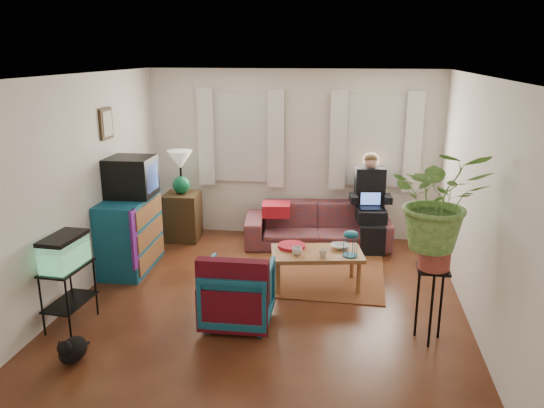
% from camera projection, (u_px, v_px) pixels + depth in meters
% --- Properties ---
extents(floor, '(4.50, 5.00, 0.01)m').
position_uv_depth(floor, '(267.00, 303.00, 6.21)').
color(floor, '#4F2B14').
rests_on(floor, ground).
extents(ceiling, '(4.50, 5.00, 0.01)m').
position_uv_depth(ceiling, '(266.00, 76.00, 5.49)').
color(ceiling, white).
rests_on(ceiling, wall_back).
extents(wall_back, '(4.50, 0.01, 2.60)m').
position_uv_depth(wall_back, '(292.00, 155.00, 8.22)').
color(wall_back, silver).
rests_on(wall_back, floor).
extents(wall_front, '(4.50, 0.01, 2.60)m').
position_uv_depth(wall_front, '(205.00, 296.00, 3.47)').
color(wall_front, silver).
rests_on(wall_front, floor).
extents(wall_left, '(0.01, 5.00, 2.60)m').
position_uv_depth(wall_left, '(76.00, 189.00, 6.18)').
color(wall_left, silver).
rests_on(wall_left, floor).
extents(wall_right, '(0.01, 5.00, 2.60)m').
position_uv_depth(wall_right, '(479.00, 205.00, 5.52)').
color(wall_right, silver).
rests_on(wall_right, floor).
extents(window_left, '(1.08, 0.04, 1.38)m').
position_uv_depth(window_left, '(241.00, 138.00, 8.25)').
color(window_left, white).
rests_on(window_left, wall_back).
extents(window_right, '(1.08, 0.04, 1.38)m').
position_uv_depth(window_right, '(375.00, 141.00, 7.95)').
color(window_right, white).
rests_on(window_right, wall_back).
extents(curtains_left, '(1.36, 0.06, 1.50)m').
position_uv_depth(curtains_left, '(240.00, 138.00, 8.18)').
color(curtains_left, white).
rests_on(curtains_left, wall_back).
extents(curtains_right, '(1.36, 0.06, 1.50)m').
position_uv_depth(curtains_right, '(375.00, 142.00, 7.88)').
color(curtains_right, white).
rests_on(curtains_right, wall_back).
extents(picture_frame, '(0.04, 0.32, 0.40)m').
position_uv_depth(picture_frame, '(107.00, 124.00, 6.80)').
color(picture_frame, '#3D2616').
rests_on(picture_frame, wall_left).
extents(area_rug, '(2.03, 1.64, 0.01)m').
position_uv_depth(area_rug, '(307.00, 273.00, 7.04)').
color(area_rug, maroon).
rests_on(area_rug, floor).
extents(sofa, '(2.24, 1.10, 0.84)m').
position_uv_depth(sofa, '(317.00, 218.00, 7.98)').
color(sofa, brown).
rests_on(sofa, floor).
extents(seated_person, '(0.61, 0.72, 1.28)m').
position_uv_depth(seated_person, '(370.00, 205.00, 7.89)').
color(seated_person, black).
rests_on(seated_person, sofa).
extents(side_table, '(0.54, 0.54, 0.74)m').
position_uv_depth(side_table, '(183.00, 216.00, 8.24)').
color(side_table, '#402218').
rests_on(side_table, floor).
extents(table_lamp, '(0.40, 0.40, 0.68)m').
position_uv_depth(table_lamp, '(181.00, 173.00, 8.05)').
color(table_lamp, white).
rests_on(table_lamp, side_table).
extents(dresser, '(0.59, 1.11, 0.99)m').
position_uv_depth(dresser, '(130.00, 233.00, 7.11)').
color(dresser, '#105662').
rests_on(dresser, floor).
extents(crt_tv, '(0.62, 0.57, 0.53)m').
position_uv_depth(crt_tv, '(130.00, 177.00, 7.00)').
color(crt_tv, black).
rests_on(crt_tv, dresser).
extents(aquarium_stand, '(0.37, 0.62, 0.67)m').
position_uv_depth(aquarium_stand, '(70.00, 296.00, 5.64)').
color(aquarium_stand, black).
rests_on(aquarium_stand, floor).
extents(aquarium, '(0.33, 0.56, 0.35)m').
position_uv_depth(aquarium, '(64.00, 251.00, 5.50)').
color(aquarium, '#7FD899').
rests_on(aquarium, aquarium_stand).
extents(black_cat, '(0.24, 0.36, 0.30)m').
position_uv_depth(black_cat, '(73.00, 347.00, 5.00)').
color(black_cat, black).
rests_on(black_cat, floor).
extents(armchair, '(0.73, 0.69, 0.74)m').
position_uv_depth(armchair, '(238.00, 291.00, 5.69)').
color(armchair, '#104E62').
rests_on(armchair, floor).
extents(serape_throw, '(0.75, 0.19, 0.61)m').
position_uv_depth(serape_throw, '(232.00, 289.00, 5.37)').
color(serape_throw, '#9E0A0A').
rests_on(serape_throw, armchair).
extents(coffee_table, '(1.21, 0.80, 0.46)m').
position_uv_depth(coffee_table, '(316.00, 269.00, 6.61)').
color(coffee_table, brown).
rests_on(coffee_table, floor).
extents(cup_a, '(0.15, 0.15, 0.10)m').
position_uv_depth(cup_a, '(297.00, 251.00, 6.43)').
color(cup_a, white).
rests_on(cup_a, coffee_table).
extents(cup_b, '(0.12, 0.12, 0.10)m').
position_uv_depth(cup_b, '(323.00, 253.00, 6.36)').
color(cup_b, beige).
rests_on(cup_b, coffee_table).
extents(bowl, '(0.25, 0.25, 0.05)m').
position_uv_depth(bowl, '(340.00, 246.00, 6.64)').
color(bowl, white).
rests_on(bowl, coffee_table).
extents(snack_tray, '(0.40, 0.40, 0.04)m').
position_uv_depth(snack_tray, '(292.00, 246.00, 6.68)').
color(snack_tray, '#B21414').
rests_on(snack_tray, coffee_table).
extents(birdcage, '(0.21, 0.21, 0.32)m').
position_uv_depth(birdcage, '(351.00, 243.00, 6.36)').
color(birdcage, '#115B6B').
rests_on(birdcage, coffee_table).
extents(plant_stand, '(0.34, 0.34, 0.79)m').
position_uv_depth(plant_stand, '(430.00, 305.00, 5.32)').
color(plant_stand, black).
rests_on(plant_stand, floor).
extents(potted_plant, '(0.92, 0.80, 1.00)m').
position_uv_depth(potted_plant, '(438.00, 215.00, 5.06)').
color(potted_plant, '#599947').
rests_on(potted_plant, plant_stand).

